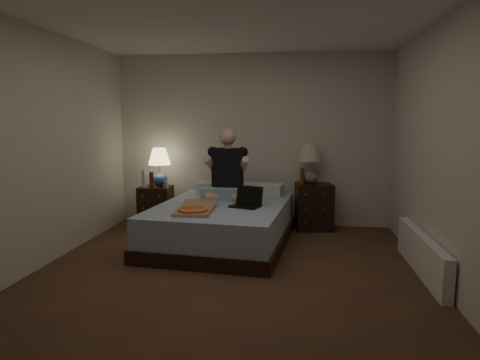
# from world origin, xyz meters

# --- Properties ---
(floor) EXTENTS (4.00, 4.50, 0.00)m
(floor) POSITION_xyz_m (0.00, 0.00, 0.00)
(floor) COLOR brown
(floor) RESTS_ON ground
(ceiling) EXTENTS (4.00, 4.50, 0.00)m
(ceiling) POSITION_xyz_m (0.00, 0.00, 2.50)
(ceiling) COLOR white
(ceiling) RESTS_ON ground
(wall_back) EXTENTS (4.00, 0.00, 2.50)m
(wall_back) POSITION_xyz_m (0.00, 2.25, 1.25)
(wall_back) COLOR silver
(wall_back) RESTS_ON ground
(wall_front) EXTENTS (4.00, 0.00, 2.50)m
(wall_front) POSITION_xyz_m (0.00, -2.25, 1.25)
(wall_front) COLOR silver
(wall_front) RESTS_ON ground
(wall_left) EXTENTS (0.00, 4.50, 2.50)m
(wall_left) POSITION_xyz_m (-2.00, 0.00, 1.25)
(wall_left) COLOR silver
(wall_left) RESTS_ON ground
(wall_right) EXTENTS (0.00, 4.50, 2.50)m
(wall_right) POSITION_xyz_m (2.00, 0.00, 1.25)
(wall_right) COLOR silver
(wall_right) RESTS_ON ground
(bed) EXTENTS (1.73, 2.18, 0.51)m
(bed) POSITION_xyz_m (-0.26, 1.14, 0.25)
(bed) COLOR #597DB3
(bed) RESTS_ON floor
(nightstand_left) EXTENTS (0.47, 0.43, 0.59)m
(nightstand_left) POSITION_xyz_m (-1.38, 1.92, 0.29)
(nightstand_left) COLOR black
(nightstand_left) RESTS_ON floor
(nightstand_right) EXTENTS (0.56, 0.51, 0.65)m
(nightstand_right) POSITION_xyz_m (0.91, 2.05, 0.33)
(nightstand_right) COLOR black
(nightstand_right) RESTS_ON floor
(lamp_left) EXTENTS (0.36, 0.36, 0.56)m
(lamp_left) POSITION_xyz_m (-1.32, 1.94, 0.87)
(lamp_left) COLOR #2A569B
(lamp_left) RESTS_ON nightstand_left
(lamp_right) EXTENTS (0.38, 0.38, 0.56)m
(lamp_right) POSITION_xyz_m (0.84, 2.05, 0.93)
(lamp_right) COLOR gray
(lamp_right) RESTS_ON nightstand_right
(water_bottle) EXTENTS (0.07, 0.07, 0.25)m
(water_bottle) POSITION_xyz_m (-1.52, 1.84, 0.71)
(water_bottle) COLOR silver
(water_bottle) RESTS_ON nightstand_left
(soda_can) EXTENTS (0.07, 0.07, 0.10)m
(soda_can) POSITION_xyz_m (-1.19, 1.79, 0.64)
(soda_can) COLOR #A4A49F
(soda_can) RESTS_ON nightstand_left
(beer_bottle_left) EXTENTS (0.06, 0.06, 0.23)m
(beer_bottle_left) POSITION_xyz_m (-1.39, 1.77, 0.70)
(beer_bottle_left) COLOR #5F210D
(beer_bottle_left) RESTS_ON nightstand_left
(beer_bottle_right) EXTENTS (0.06, 0.06, 0.23)m
(beer_bottle_right) POSITION_xyz_m (0.73, 1.95, 0.77)
(beer_bottle_right) COLOR #5D350D
(beer_bottle_right) RESTS_ON nightstand_right
(person) EXTENTS (0.67, 0.53, 0.93)m
(person) POSITION_xyz_m (-0.25, 1.51, 0.97)
(person) COLOR black
(person) RESTS_ON bed
(laptop) EXTENTS (0.41, 0.38, 0.24)m
(laptop) POSITION_xyz_m (0.05, 0.99, 0.63)
(laptop) COLOR black
(laptop) RESTS_ON bed
(pizza_box) EXTENTS (0.44, 0.78, 0.08)m
(pizza_box) POSITION_xyz_m (-0.49, 0.55, 0.55)
(pizza_box) COLOR tan
(pizza_box) RESTS_ON bed
(radiator) EXTENTS (0.10, 1.60, 0.40)m
(radiator) POSITION_xyz_m (1.93, 0.37, 0.20)
(radiator) COLOR white
(radiator) RESTS_ON floor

